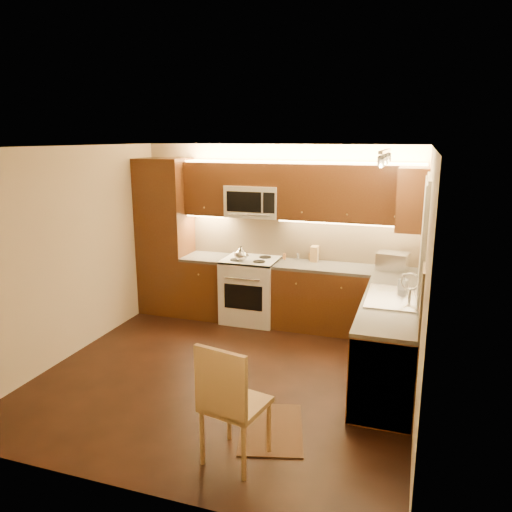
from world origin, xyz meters
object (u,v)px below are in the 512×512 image
(toaster_oven, at_px, (393,261))
(sink, at_px, (392,291))
(soap_bottle, at_px, (403,282))
(stove, at_px, (251,290))
(dining_chair, at_px, (236,401))
(kettle, at_px, (241,253))
(knife_block, at_px, (315,254))
(microwave, at_px, (254,201))

(toaster_oven, bearing_deg, sink, -76.86)
(sink, xyz_separation_m, soap_bottle, (0.10, 0.31, 0.02))
(stove, bearing_deg, dining_chair, -73.30)
(kettle, xyz_separation_m, soap_bottle, (2.19, -0.65, -0.03))
(sink, relative_size, knife_block, 4.00)
(sink, relative_size, toaster_oven, 2.23)
(microwave, distance_m, soap_bottle, 2.42)
(kettle, xyz_separation_m, knife_block, (0.96, 0.38, -0.02))
(stove, bearing_deg, toaster_oven, 2.20)
(soap_bottle, bearing_deg, knife_block, 164.95)
(stove, height_order, sink, sink)
(sink, relative_size, dining_chair, 0.82)
(toaster_oven, relative_size, knife_block, 1.80)
(toaster_oven, relative_size, soap_bottle, 1.94)
(sink, bearing_deg, microwave, 147.79)
(microwave, bearing_deg, stove, -90.00)
(stove, height_order, microwave, microwave)
(kettle, height_order, toaster_oven, kettle)
(dining_chair, bearing_deg, knife_block, 102.96)
(toaster_oven, relative_size, dining_chair, 0.37)
(kettle, height_order, knife_block, kettle)
(soap_bottle, bearing_deg, stove, -176.29)
(kettle, bearing_deg, toaster_oven, -3.19)
(sink, xyz_separation_m, toaster_oven, (-0.07, 1.20, 0.04))
(stove, distance_m, dining_chair, 3.20)
(microwave, relative_size, knife_block, 3.54)
(knife_block, distance_m, soap_bottle, 1.61)
(kettle, bearing_deg, dining_chair, -80.77)
(stove, distance_m, soap_bottle, 2.32)
(stove, bearing_deg, kettle, -118.12)
(stove, relative_size, dining_chair, 0.88)
(toaster_oven, distance_m, soap_bottle, 0.91)
(toaster_oven, xyz_separation_m, soap_bottle, (0.17, -0.89, -0.02))
(microwave, bearing_deg, dining_chair, -73.97)
(microwave, xyz_separation_m, soap_bottle, (2.10, -0.95, -0.72))
(microwave, height_order, sink, microwave)
(microwave, height_order, knife_block, microwave)
(dining_chair, bearing_deg, sink, 72.86)
(microwave, relative_size, kettle, 3.49)
(sink, relative_size, kettle, 3.95)
(soap_bottle, relative_size, dining_chair, 0.19)
(dining_chair, bearing_deg, soap_bottle, 74.27)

